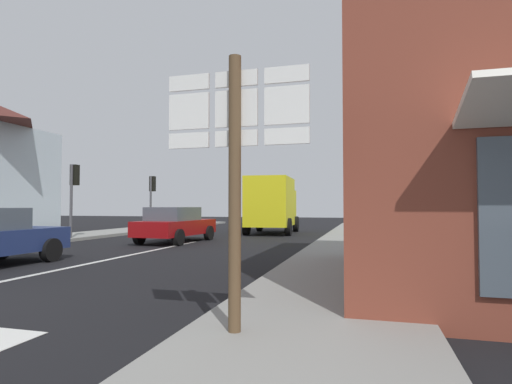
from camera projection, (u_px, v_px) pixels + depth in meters
name	position (u px, v px, depth m)	size (l,w,h in m)	color
ground_plane	(173.00, 246.00, 15.31)	(80.00, 80.00, 0.00)	black
sidewalk_right	(346.00, 257.00, 11.67)	(2.79, 44.00, 0.14)	gray
lane_centre_stripe	(107.00, 260.00, 11.45)	(0.16, 12.00, 0.01)	silver
sedan_far	(175.00, 224.00, 17.09)	(2.16, 4.29, 1.47)	maroon
delivery_truck	(272.00, 204.00, 22.52)	(2.72, 5.12, 3.05)	yellow
route_sign_post	(235.00, 163.00, 4.55)	(1.66, 0.14, 3.20)	brown
traffic_light_near_left	(74.00, 184.00, 17.86)	(0.30, 0.49, 3.33)	#47474C
traffic_light_far_left	(152.00, 191.00, 24.33)	(0.30, 0.49, 3.30)	#47474C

